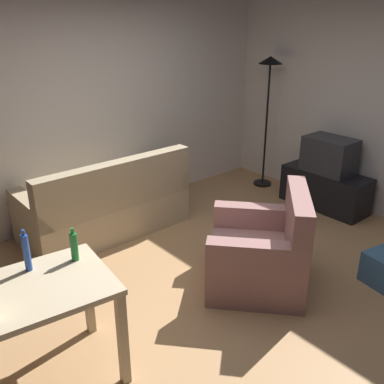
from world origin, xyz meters
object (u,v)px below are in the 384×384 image
desk (16,308)px  bottle_green (74,246)px  tv (329,155)px  torchiere_lamp (269,87)px  bottle_blue (26,252)px  potted_plant (171,175)px  couch (107,207)px  tv_stand (325,189)px  armchair (263,253)px

desk → bottle_green: bottle_green is taller
tv → desk: (-4.05, -0.43, -0.05)m
torchiere_lamp → bottle_blue: (-3.87, -1.27, -0.52)m
desk → potted_plant: bearing=42.1°
couch → desk: (-1.55, -1.63, 0.34)m
torchiere_lamp → tv: bearing=-89.8°
tv_stand → potted_plant: size_ratio=1.93×
tv → torchiere_lamp: torchiere_lamp is taller
tv_stand → tv: size_ratio=1.83×
tv → bottle_green: bottle_green is taller
tv_stand → bottle_green: bearing=95.1°
tv → tv_stand: bearing=90.0°
desk → bottle_green: bearing=20.2°
torchiere_lamp → bottle_green: 3.86m
bottle_green → couch: bearing=54.4°
tv → torchiere_lamp: bearing=0.2°
tv_stand → bottle_blue: 3.93m
couch → desk: 2.28m
bottle_blue → bottle_green: bearing=-15.7°
tv_stand → torchiere_lamp: size_ratio=0.61×
potted_plant → bottle_green: bearing=-140.9°
desk → potted_plant: desk is taller
potted_plant → armchair: bearing=-105.7°
torchiere_lamp → desk: size_ratio=1.42×
tv_stand → armchair: (-1.93, -0.62, 0.08)m
torchiere_lamp → armchair: 2.77m
tv → torchiere_lamp: (-0.00, 1.04, 0.71)m
armchair → tv_stand: bearing=156.2°
bottle_green → desk: bearing=-166.3°
tv_stand → torchiere_lamp: torchiere_lamp is taller
potted_plant → bottle_green: (-2.25, -1.83, 0.54)m
potted_plant → torchiere_lamp: bearing=-19.5°
torchiere_lamp → armchair: size_ratio=1.47×
tv_stand → bottle_green: 3.64m
torchiere_lamp → desk: bearing=-160.0°
desk → tv_stand: bearing=12.7°
couch → armchair: (0.56, -1.82, 0.01)m
bottle_blue → potted_plant: bearing=34.5°
tv_stand → bottle_blue: bottle_blue is taller
tv_stand → tv: 0.46m
couch → tv_stand: bearing=154.4°
tv_stand → couch: bearing=64.4°
desk → tv: bearing=12.7°
couch → torchiere_lamp: 2.73m
couch → potted_plant: couch is taller
tv → armchair: (-1.93, -0.62, -0.38)m
couch → bottle_green: 1.94m
couch → bottle_blue: bottle_blue is taller
desk → armchair: armchair is taller
tv → potted_plant: bearing=41.4°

